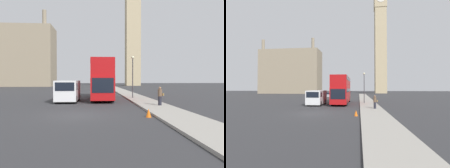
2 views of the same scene
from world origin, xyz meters
TOP-DOWN VIEW (x-y plane):
  - ground_plane at (0.00, 0.00)m, footprint 300.00×300.00m
  - sidewalk_strip at (6.39, 0.00)m, footprint 2.79×120.00m
  - clock_tower at (16.30, 76.01)m, footprint 6.30×6.47m
  - building_block_distant at (-29.39, 67.71)m, footprint 29.61×11.78m
  - red_double_decker_bus at (1.92, 12.08)m, footprint 2.46×11.13m
  - white_van at (-1.76, 9.14)m, footprint 2.20×5.39m
  - pedestrian at (6.82, 3.97)m, footprint 0.52×0.36m
  - street_lamp at (5.76, 12.11)m, footprint 0.36×0.36m
  - parked_sedan at (-3.37, 30.94)m, footprint 1.86×4.30m
  - traffic_cone at (4.58, -1.16)m, footprint 0.36×0.36m

SIDE VIEW (x-z plane):
  - ground_plane at x=0.00m, z-range 0.00..0.00m
  - sidewalk_strip at x=6.39m, z-range 0.00..0.15m
  - traffic_cone at x=4.58m, z-range 0.00..0.55m
  - parked_sedan at x=-3.37m, z-range -0.06..1.40m
  - pedestrian at x=6.82m, z-range 0.15..1.76m
  - white_van at x=-1.76m, z-range 0.09..2.37m
  - red_double_decker_bus at x=1.92m, z-range 0.26..4.86m
  - street_lamp at x=5.76m, z-range 1.01..6.18m
  - building_block_distant at x=-29.39m, z-range -2.36..24.23m
  - clock_tower at x=16.30m, z-range 0.86..65.96m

